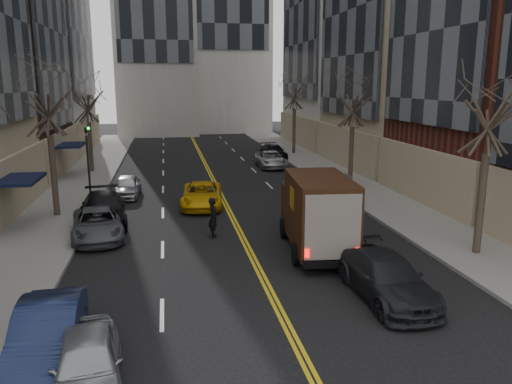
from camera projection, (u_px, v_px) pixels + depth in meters
sidewalk_left at (76, 188)px, 32.14m from camera, size 4.00×66.00×0.15m
sidewalk_right at (342, 179)px, 35.26m from camera, size 4.00×66.00×0.15m
tree_lf_mid at (46, 86)px, 24.04m from camera, size 3.20×3.20×8.91m
tree_lf_far at (87, 92)px, 36.65m from camera, size 3.20×3.20×8.12m
tree_rt_near at (492, 91)px, 18.47m from camera, size 3.20×3.20×8.71m
tree_rt_mid at (354, 92)px, 31.99m from camera, size 3.20×3.20×8.32m
tree_rt_far at (295, 82)px, 46.28m from camera, size 3.20×3.20×9.11m
traffic_signal at (88, 157)px, 27.02m from camera, size 0.29×0.26×4.70m
ups_truck at (317, 213)px, 20.08m from camera, size 2.80×5.98×3.18m
observer_sedan at (386, 277)px, 15.85m from camera, size 2.03×4.82×1.39m
taxi at (202, 195)px, 27.58m from camera, size 2.65×4.91×1.31m
pedestrian at (213, 217)px, 22.11m from camera, size 0.46×0.67×1.79m
parked_lf_a at (87, 363)px, 11.13m from camera, size 1.97×3.93×1.28m
parked_lf_b at (48, 333)px, 12.34m from camera, size 1.70×4.35×1.41m
parked_lf_c at (98, 224)px, 22.00m from camera, size 2.70×4.85×1.28m
parked_lf_d at (104, 209)px, 24.16m from camera, size 2.68×5.33×1.49m
parked_lf_e at (127, 186)px, 29.93m from camera, size 1.71×3.85×1.29m
parked_rt_a at (336, 189)px, 28.52m from camera, size 2.14×4.82×1.54m
parked_rt_b at (271, 159)px, 40.30m from camera, size 2.25×4.70×1.29m
parked_rt_c at (273, 152)px, 44.86m from camera, size 1.97×4.46×1.27m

